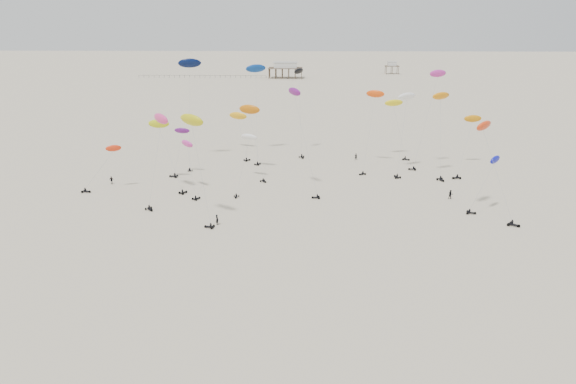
{
  "coord_description": "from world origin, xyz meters",
  "views": [
    {
      "loc": [
        2.96,
        -3.84,
        35.49
      ],
      "look_at": [
        0.0,
        88.0,
        7.0
      ],
      "focal_mm": 35.0,
      "sensor_mm": 36.0,
      "label": 1
    }
  ],
  "objects_px": {
    "rig_0": "(247,146)",
    "rig_4": "(251,117)",
    "pavilion_main": "(285,71)",
    "pavilion_small": "(392,69)",
    "rig_9": "(179,147)",
    "spectator_0": "(217,225)"
  },
  "relations": [
    {
      "from": "pavilion_small",
      "to": "rig_9",
      "type": "distance_m",
      "value": 271.04
    },
    {
      "from": "pavilion_main",
      "to": "rig_4",
      "type": "xyz_separation_m",
      "value": [
        0.01,
        -222.95,
        9.17
      ]
    },
    {
      "from": "rig_0",
      "to": "rig_9",
      "type": "height_order",
      "value": "rig_0"
    },
    {
      "from": "pavilion_small",
      "to": "spectator_0",
      "type": "distance_m",
      "value": 298.75
    },
    {
      "from": "rig_0",
      "to": "rig_4",
      "type": "distance_m",
      "value": 9.97
    },
    {
      "from": "rig_0",
      "to": "rig_4",
      "type": "relative_size",
      "value": 1.0
    },
    {
      "from": "pavilion_main",
      "to": "rig_9",
      "type": "relative_size",
      "value": 1.84
    },
    {
      "from": "pavilion_main",
      "to": "rig_9",
      "type": "height_order",
      "value": "rig_9"
    },
    {
      "from": "pavilion_main",
      "to": "rig_0",
      "type": "bearing_deg",
      "value": -90.04
    },
    {
      "from": "pavilion_small",
      "to": "spectator_0",
      "type": "height_order",
      "value": "pavilion_small"
    },
    {
      "from": "rig_4",
      "to": "rig_9",
      "type": "bearing_deg",
      "value": -24.43
    },
    {
      "from": "pavilion_main",
      "to": "pavilion_small",
      "type": "distance_m",
      "value": 76.16
    },
    {
      "from": "rig_0",
      "to": "rig_9",
      "type": "distance_m",
      "value": 17.04
    },
    {
      "from": "pavilion_small",
      "to": "spectator_0",
      "type": "relative_size",
      "value": 3.94
    },
    {
      "from": "pavilion_main",
      "to": "pavilion_small",
      "type": "xyz_separation_m",
      "value": [
        70.0,
        30.0,
        -0.74
      ]
    },
    {
      "from": "rig_0",
      "to": "spectator_0",
      "type": "height_order",
      "value": "rig_0"
    },
    {
      "from": "pavilion_small",
      "to": "rig_0",
      "type": "relative_size",
      "value": 0.51
    },
    {
      "from": "rig_4",
      "to": "spectator_0",
      "type": "distance_m",
      "value": 39.24
    },
    {
      "from": "pavilion_small",
      "to": "rig_4",
      "type": "xyz_separation_m",
      "value": [
        -69.99,
        -252.95,
        9.91
      ]
    },
    {
      "from": "pavilion_main",
      "to": "pavilion_small",
      "type": "bearing_deg",
      "value": 23.2
    },
    {
      "from": "pavilion_main",
      "to": "rig_4",
      "type": "height_order",
      "value": "rig_4"
    },
    {
      "from": "pavilion_main",
      "to": "rig_4",
      "type": "bearing_deg",
      "value": -90.0
    }
  ]
}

